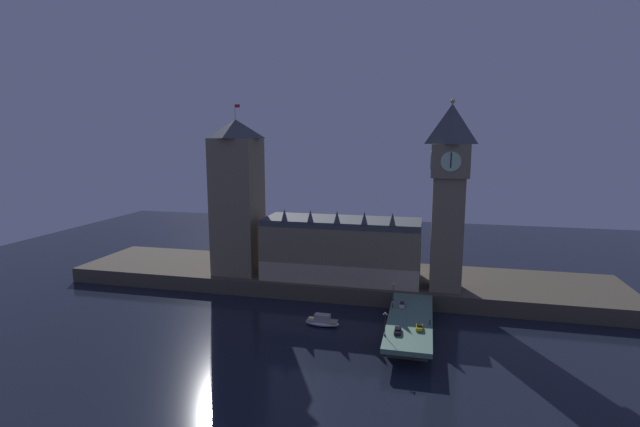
% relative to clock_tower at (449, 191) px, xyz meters
% --- Properties ---
extents(ground_plane, '(400.00, 400.00, 0.00)m').
position_rel_clock_tower_xyz_m(ground_plane, '(-42.91, -27.00, -41.89)').
color(ground_plane, black).
extents(embankment, '(220.00, 42.00, 6.04)m').
position_rel_clock_tower_xyz_m(embankment, '(-42.91, 12.00, -38.88)').
color(embankment, '#4C4438').
rests_on(embankment, ground_plane).
extents(parliament_hall, '(60.72, 22.51, 28.19)m').
position_rel_clock_tower_xyz_m(parliament_hall, '(-39.42, 4.57, -24.14)').
color(parliament_hall, '#7F7056').
rests_on(parliament_hall, embankment).
extents(clock_tower, '(13.47, 13.58, 67.84)m').
position_rel_clock_tower_xyz_m(clock_tower, '(0.00, 0.00, 0.00)').
color(clock_tower, '#7F7056').
rests_on(clock_tower, embankment).
extents(victoria_tower, '(17.74, 17.74, 67.83)m').
position_rel_clock_tower_xyz_m(victoria_tower, '(-82.03, 3.20, -4.81)').
color(victoria_tower, '#7F7056').
rests_on(victoria_tower, embankment).
extents(bridge, '(13.43, 46.00, 5.98)m').
position_rel_clock_tower_xyz_m(bridge, '(-11.06, -32.00, -37.92)').
color(bridge, slate).
rests_on(bridge, ground_plane).
extents(car_northbound_lead, '(1.84, 4.58, 1.49)m').
position_rel_clock_tower_xyz_m(car_northbound_lead, '(-14.02, -22.44, -35.21)').
color(car_northbound_lead, silver).
rests_on(car_northbound_lead, bridge).
extents(car_northbound_trail, '(1.96, 4.78, 1.45)m').
position_rel_clock_tower_xyz_m(car_northbound_trail, '(-14.02, -43.72, -35.23)').
color(car_northbound_trail, black).
rests_on(car_northbound_trail, bridge).
extents(car_southbound_lead, '(1.90, 3.81, 1.54)m').
position_rel_clock_tower_xyz_m(car_southbound_lead, '(-8.11, -39.96, -35.19)').
color(car_southbound_lead, yellow).
rests_on(car_southbound_lead, bridge).
extents(pedestrian_mid_walk, '(0.38, 0.38, 1.81)m').
position_rel_clock_tower_xyz_m(pedestrian_mid_walk, '(-5.15, -35.82, -34.95)').
color(pedestrian_mid_walk, black).
rests_on(pedestrian_mid_walk, bridge).
extents(pedestrian_far_rail, '(0.38, 0.38, 1.86)m').
position_rel_clock_tower_xyz_m(pedestrian_far_rail, '(-16.97, -24.34, -34.92)').
color(pedestrian_far_rail, black).
rests_on(pedestrian_far_rail, bridge).
extents(street_lamp_near, '(1.34, 0.60, 7.02)m').
position_rel_clock_tower_xyz_m(street_lamp_near, '(-17.37, -46.72, -31.52)').
color(street_lamp_near, '#2D3333').
rests_on(street_lamp_near, bridge).
extents(street_lamp_far, '(1.34, 0.60, 6.40)m').
position_rel_clock_tower_xyz_m(street_lamp_far, '(-17.37, -17.28, -31.91)').
color(street_lamp_far, '#2D3333').
rests_on(street_lamp_far, bridge).
extents(boat_upstream, '(11.44, 4.71, 3.84)m').
position_rel_clock_tower_xyz_m(boat_upstream, '(-39.18, -29.79, -40.49)').
color(boat_upstream, white).
rests_on(boat_upstream, ground_plane).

